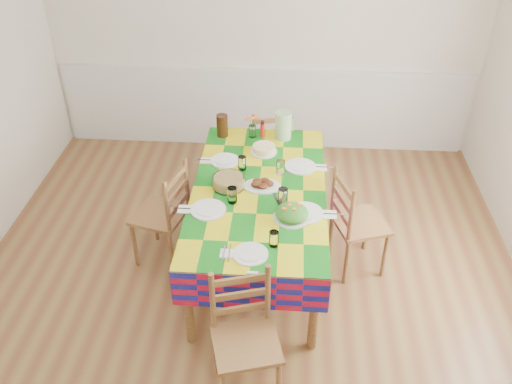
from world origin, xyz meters
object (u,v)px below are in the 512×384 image
chair_left (165,215)px  chair_right (355,223)px  green_pitcher (283,125)px  chair_far (268,146)px  tea_pitcher (222,126)px  dining_table (259,197)px  meat_platter (262,184)px  chair_near (245,338)px

chair_left → chair_right: (1.54, -0.00, -0.00)m
green_pitcher → chair_far: green_pitcher is taller
tea_pitcher → chair_left: (-0.39, -0.82, -0.39)m
dining_table → meat_platter: meat_platter is taller
green_pitcher → dining_table: bearing=-101.4°
green_pitcher → meat_platter: bearing=-100.2°
green_pitcher → chair_left: (-0.93, -0.82, -0.42)m
meat_platter → chair_left: 0.85m
green_pitcher → chair_right: (0.61, -0.82, -0.42)m
dining_table → chair_far: bearing=89.6°
chair_left → dining_table: bearing=105.9°
dining_table → chair_near: chair_near is taller
dining_table → green_pitcher: size_ratio=7.64×
tea_pitcher → chair_left: 0.99m
green_pitcher → tea_pitcher: green_pitcher is taller
meat_platter → tea_pitcher: size_ratio=1.46×
chair_near → chair_right: (0.78, 1.20, 0.00)m
meat_platter → chair_right: bearing=-2.8°
chair_near → chair_left: 1.43m
dining_table → tea_pitcher: 0.92m
dining_table → chair_near: (-0.01, -1.22, -0.22)m
chair_near → tea_pitcher: bearing=84.7°
dining_table → chair_left: size_ratio=2.07×
green_pitcher → chair_near: 2.08m
chair_far → chair_right: (0.76, -1.23, 0.04)m
green_pitcher → chair_near: (-0.17, -2.02, -0.42)m
dining_table → green_pitcher: bearing=78.6°
dining_table → chair_far: chair_far is taller
dining_table → chair_left: (-0.77, -0.01, -0.21)m
dining_table → chair_far: 1.25m
green_pitcher → chair_right: 1.11m
dining_table → chair_near: 1.24m
chair_far → chair_left: (-0.78, -1.23, 0.04)m
chair_near → chair_far: size_ratio=1.09×
green_pitcher → chair_far: (-0.15, 0.41, -0.46)m
chair_far → chair_right: chair_right is taller
chair_far → chair_near: bearing=76.1°
tea_pitcher → dining_table: bearing=-64.8°
chair_far → chair_right: size_ratio=0.91×
tea_pitcher → chair_left: tea_pitcher is taller
dining_table → tea_pitcher: size_ratio=9.49×
tea_pitcher → green_pitcher: bearing=-0.5°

